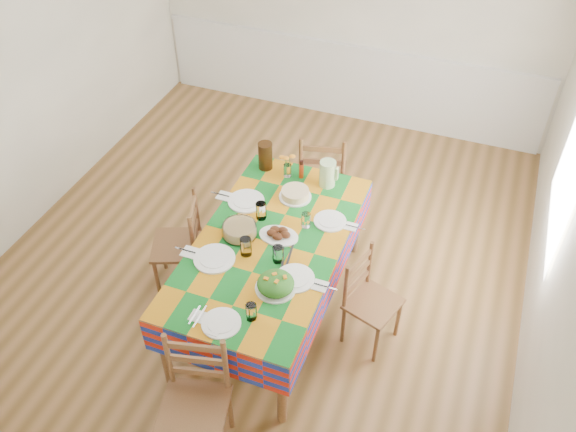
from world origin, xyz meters
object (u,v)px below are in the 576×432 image
(green_pitcher, at_px, (328,173))
(meat_platter, at_px, (279,234))
(tea_pitcher, at_px, (265,156))
(chair_left, at_px, (181,245))
(dining_table, at_px, (270,250))
(chair_right, at_px, (369,301))
(chair_near, at_px, (196,402))
(chair_far, at_px, (322,176))

(green_pitcher, bearing_deg, meat_platter, -101.50)
(meat_platter, bearing_deg, green_pitcher, 78.50)
(green_pitcher, relative_size, tea_pitcher, 0.94)
(chair_left, bearing_deg, meat_platter, 72.59)
(dining_table, xyz_separation_m, tea_pitcher, (-0.38, 0.85, 0.21))
(meat_platter, height_order, tea_pitcher, tea_pitcher)
(green_pitcher, xyz_separation_m, chair_right, (0.61, -0.80, -0.48))
(green_pitcher, distance_m, chair_near, 2.12)
(meat_platter, relative_size, green_pitcher, 1.32)
(chair_far, bearing_deg, chair_near, 75.69)
(tea_pitcher, xyz_separation_m, chair_far, (0.39, 0.41, -0.41))
(meat_platter, bearing_deg, chair_near, -92.24)
(meat_platter, xyz_separation_m, tea_pitcher, (-0.42, 0.77, 0.10))
(meat_platter, xyz_separation_m, chair_far, (-0.03, 1.17, -0.31))
(meat_platter, distance_m, chair_left, 0.91)
(dining_table, height_order, green_pitcher, green_pitcher)
(tea_pitcher, height_order, chair_left, tea_pitcher)
(meat_platter, distance_m, green_pitcher, 0.75)
(dining_table, distance_m, chair_right, 0.85)
(tea_pitcher, relative_size, chair_right, 0.29)
(green_pitcher, xyz_separation_m, tea_pitcher, (-0.57, 0.04, 0.01))
(meat_platter, relative_size, chair_right, 0.36)
(dining_table, relative_size, tea_pitcher, 8.07)
(dining_table, bearing_deg, chair_left, 178.88)
(chair_left, bearing_deg, chair_right, 68.10)
(chair_near, bearing_deg, dining_table, 76.20)
(dining_table, relative_size, chair_left, 2.18)
(dining_table, distance_m, tea_pitcher, 0.95)
(chair_near, distance_m, chair_left, 1.50)
(dining_table, xyz_separation_m, chair_right, (0.80, 0.01, -0.28))
(chair_near, bearing_deg, chair_left, 108.51)
(meat_platter, bearing_deg, chair_far, 91.51)
(chair_near, height_order, chair_left, chair_near)
(chair_near, bearing_deg, tea_pitcher, 86.63)
(tea_pitcher, xyz_separation_m, chair_near, (0.37, -2.10, -0.42))
(green_pitcher, distance_m, chair_left, 1.34)
(green_pitcher, bearing_deg, chair_near, -95.55)
(dining_table, bearing_deg, chair_near, -90.47)
(green_pitcher, distance_m, chair_far, 0.63)
(dining_table, height_order, meat_platter, meat_platter)
(dining_table, distance_m, chair_left, 0.83)
(meat_platter, relative_size, tea_pitcher, 1.24)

